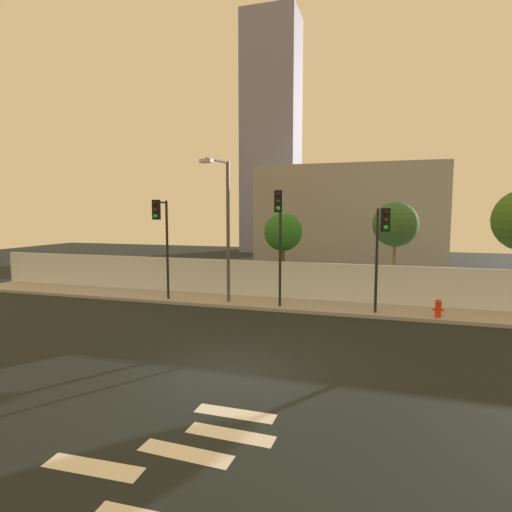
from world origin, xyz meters
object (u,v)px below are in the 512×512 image
Objects in this scene: fire_hydrant at (438,308)px; roadside_tree_leftmost at (283,232)px; traffic_light_left at (381,238)px; street_lamp_curbside at (225,220)px; traffic_light_center at (162,228)px; traffic_light_right at (279,224)px; roadside_tree_midleft at (395,225)px.

roadside_tree_leftmost is at bearing 156.56° from fire_hydrant.
traffic_light_left is 1.01× the size of roadside_tree_leftmost.
traffic_light_center is at bearing -168.01° from street_lamp_curbside.
traffic_light_right is at bearing -13.74° from street_lamp_curbside.
traffic_light_right is 1.05× the size of roadside_tree_midleft.
roadside_tree_midleft is at bearing 19.22° from traffic_light_center.
roadside_tree_leftmost is (-7.21, 3.13, 2.80)m from fire_hydrant.
roadside_tree_leftmost is (5.00, 3.67, -0.30)m from traffic_light_center.
fire_hydrant is at bearing -23.44° from roadside_tree_leftmost.
street_lamp_curbside reaches higher than roadside_tree_midleft.
street_lamp_curbside is at bearing 174.25° from traffic_light_left.
fire_hydrant is 8.34m from roadside_tree_leftmost.
fire_hydrant is at bearing 15.07° from traffic_light_left.
roadside_tree_leftmost is (2.04, 3.04, -0.69)m from street_lamp_curbside.
roadside_tree_leftmost reaches higher than fire_hydrant.
traffic_light_center is at bearing -143.69° from roadside_tree_leftmost.
traffic_light_left is 0.92× the size of traffic_light_center.
street_lamp_curbside reaches higher than roadside_tree_leftmost.
roadside_tree_midleft is at bearing 0.00° from roadside_tree_leftmost.
roadside_tree_midleft reaches higher than roadside_tree_leftmost.
traffic_light_right is (-4.21, 0.03, 0.50)m from traffic_light_left.
traffic_light_center is 11.15m from roadside_tree_midleft.
traffic_light_center is 0.94× the size of traffic_light_right.
fire_hydrant is (9.25, -0.08, -3.49)m from street_lamp_curbside.
roadside_tree_leftmost is at bearing 180.00° from roadside_tree_midleft.
traffic_light_right is at bearing -79.21° from roadside_tree_leftmost.
roadside_tree_leftmost is 0.89× the size of roadside_tree_midleft.
roadside_tree_leftmost is at bearing 56.18° from street_lamp_curbside.
traffic_light_center is 0.98× the size of roadside_tree_midleft.
traffic_light_right reaches higher than traffic_light_center.
fire_hydrant is at bearing 2.56° from traffic_light_center.
roadside_tree_midleft is at bearing 37.60° from traffic_light_right.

